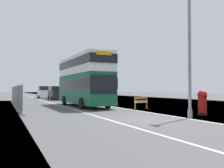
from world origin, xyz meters
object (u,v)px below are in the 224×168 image
lamppost_foreground (190,57)px  car_oncoming_near (55,94)px  roadworks_barrier (141,102)px  red_pillar_postbox (202,101)px  double_decker_bus (84,80)px  car_receding_mid (43,93)px

lamppost_foreground → car_oncoming_near: lamppost_foreground is taller
roadworks_barrier → car_oncoming_near: bearing=98.2°
lamppost_foreground → red_pillar_postbox: size_ratio=4.62×
double_decker_bus → car_receding_mid: 23.99m
red_pillar_postbox → roadworks_barrier: size_ratio=1.05×
lamppost_foreground → red_pillar_postbox: 3.43m
red_pillar_postbox → roadworks_barrier: red_pillar_postbox is taller
double_decker_bus → red_pillar_postbox: (4.70, -11.37, -1.75)m
car_oncoming_near → car_receding_mid: size_ratio=1.17×
double_decker_bus → red_pillar_postbox: bearing=-67.5°
lamppost_foreground → roadworks_barrier: 7.27m
roadworks_barrier → car_receding_mid: 29.84m
double_decker_bus → red_pillar_postbox: 12.43m
red_pillar_postbox → car_receding_mid: bearing=98.3°
car_receding_mid → car_oncoming_near: bearing=-84.9°
roadworks_barrier → car_receding_mid: size_ratio=0.42×
double_decker_bus → roadworks_barrier: (3.38, -5.65, -2.01)m
double_decker_bus → red_pillar_postbox: double_decker_bus is taller
lamppost_foreground → car_receding_mid: size_ratio=2.05×
roadworks_barrier → car_oncoming_near: 21.77m
car_oncoming_near → lamppost_foreground: bearing=-84.8°
red_pillar_postbox → car_oncoming_near: size_ratio=0.38×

